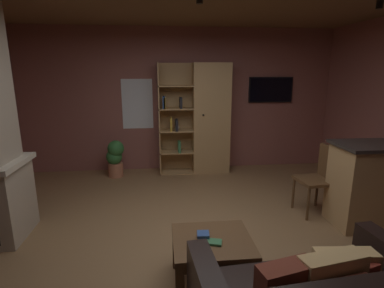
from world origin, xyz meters
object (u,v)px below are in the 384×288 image
at_px(coffee_table, 212,248).
at_px(dining_chair, 320,175).
at_px(potted_floor_plant, 115,157).
at_px(wall_mounted_tv, 271,90).
at_px(table_book_1, 203,234).
at_px(bookshelf_cabinet, 206,119).
at_px(table_book_0, 214,242).

distance_m(coffee_table, dining_chair, 2.08).
xyz_separation_m(potted_floor_plant, wall_mounted_tv, (2.95, 0.36, 1.16)).
bearing_deg(table_book_1, wall_mounted_tv, 61.85).
relative_size(dining_chair, wall_mounted_tv, 1.08).
bearing_deg(coffee_table, bookshelf_cabinet, 82.58).
xyz_separation_m(table_book_1, wall_mounted_tv, (1.77, 3.31, 1.05)).
relative_size(coffee_table, table_book_1, 6.39).
distance_m(coffee_table, potted_floor_plant, 3.24).
bearing_deg(coffee_table, potted_floor_plant, 112.87).
bearing_deg(table_book_1, dining_chair, 34.99).
height_order(potted_floor_plant, wall_mounted_tv, wall_mounted_tv).
xyz_separation_m(bookshelf_cabinet, potted_floor_plant, (-1.67, -0.15, -0.64)).
height_order(table_book_0, dining_chair, dining_chair).
distance_m(bookshelf_cabinet, dining_chair, 2.31).
relative_size(coffee_table, wall_mounted_tv, 0.81).
relative_size(table_book_0, table_book_1, 1.26).
xyz_separation_m(table_book_1, dining_chair, (1.74, 1.22, 0.05)).
bearing_deg(table_book_0, coffee_table, 90.45).
height_order(bookshelf_cabinet, dining_chair, bookshelf_cabinet).
bearing_deg(table_book_0, table_book_1, 130.28).
bearing_deg(potted_floor_plant, table_book_1, -68.23).
relative_size(coffee_table, dining_chair, 0.75).
relative_size(bookshelf_cabinet, table_book_1, 18.78).
bearing_deg(potted_floor_plant, coffee_table, -67.13).
bearing_deg(wall_mounted_tv, coffee_table, -116.91).
height_order(dining_chair, wall_mounted_tv, wall_mounted_tv).
relative_size(bookshelf_cabinet, potted_floor_plant, 3.00).
relative_size(table_book_0, dining_chair, 0.15).
relative_size(bookshelf_cabinet, wall_mounted_tv, 2.37).
bearing_deg(table_book_1, potted_floor_plant, 111.77).
height_order(coffee_table, wall_mounted_tv, wall_mounted_tv).
height_order(coffee_table, table_book_0, table_book_0).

